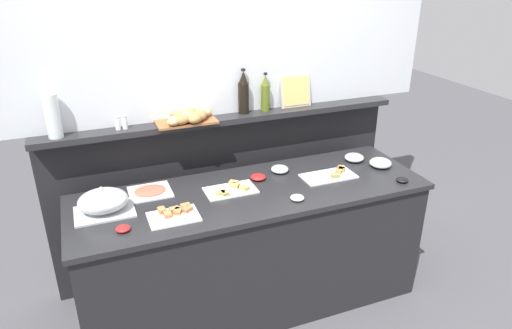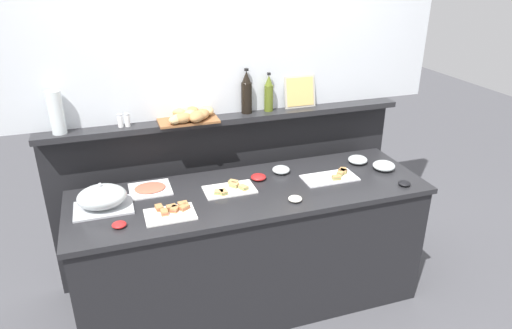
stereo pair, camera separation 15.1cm
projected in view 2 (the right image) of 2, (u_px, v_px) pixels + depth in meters
ground_plane at (230, 254)px, 3.86m from camera, size 12.00×12.00×0.00m
buffet_counter at (252, 248)px, 3.16m from camera, size 2.29×0.73×0.90m
back_ledge_unit at (230, 187)px, 3.54m from camera, size 2.57×0.22×1.25m
upper_wall_panel at (224, 13)px, 3.04m from camera, size 3.17×0.08×1.35m
sandwich_platter_side at (171, 212)px, 2.69m from camera, size 0.29×0.20×0.04m
sandwich_platter_rear at (332, 177)px, 3.13m from camera, size 0.37×0.19×0.04m
sandwich_platter_front at (230, 189)px, 2.96m from camera, size 0.33×0.19×0.04m
cold_cuts_platter at (150, 189)px, 2.97m from camera, size 0.26×0.23×0.02m
serving_cloche at (102, 198)px, 2.72m from camera, size 0.34×0.24×0.17m
glass_bowl_large at (358, 160)px, 3.35m from camera, size 0.14×0.14×0.06m
glass_bowl_medium at (384, 166)px, 3.24m from camera, size 0.15×0.15×0.06m
glass_bowl_small at (281, 170)px, 3.20m from camera, size 0.12×0.12×0.05m
condiment_bowl_red at (404, 183)px, 3.03m from camera, size 0.08×0.08×0.03m
condiment_bowl_teal at (119, 225)px, 2.56m from camera, size 0.08×0.08×0.03m
condiment_bowl_dark at (258, 177)px, 3.10m from camera, size 0.10×0.10×0.04m
condiment_bowl_cream at (295, 199)px, 2.83m from camera, size 0.09×0.09×0.03m
wine_bottle_dark at (247, 93)px, 3.23m from camera, size 0.08×0.08×0.32m
olive_oil_bottle at (269, 94)px, 3.28m from camera, size 0.06×0.06×0.28m
salt_shaker at (120, 121)px, 3.00m from camera, size 0.03×0.03×0.09m
pepper_shaker at (127, 120)px, 3.01m from camera, size 0.03×0.03×0.09m
bread_basket at (190, 115)px, 3.12m from camera, size 0.40×0.33×0.08m
framed_picture at (300, 92)px, 3.37m from camera, size 0.24×0.06×0.23m
water_carafe at (56, 112)px, 2.85m from camera, size 0.09×0.09×0.27m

